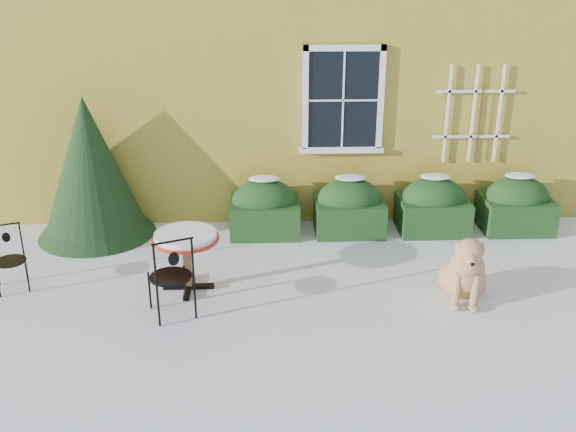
{
  "coord_description": "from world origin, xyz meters",
  "views": [
    {
      "loc": [
        -0.27,
        -6.59,
        3.98
      ],
      "look_at": [
        0.0,
        1.0,
        0.9
      ],
      "focal_mm": 40.0,
      "sensor_mm": 36.0,
      "label": 1
    }
  ],
  "objects_px": {
    "evergreen_shrub": "(92,181)",
    "dog": "(465,272)",
    "bistro_table": "(186,243)",
    "patio_chair_far": "(10,258)",
    "patio_chair_near": "(171,276)"
  },
  "relations": [
    {
      "from": "evergreen_shrub",
      "to": "patio_chair_far",
      "type": "bearing_deg",
      "value": -111.43
    },
    {
      "from": "patio_chair_near",
      "to": "patio_chair_far",
      "type": "bearing_deg",
      "value": -42.04
    },
    {
      "from": "patio_chair_far",
      "to": "patio_chair_near",
      "type": "bearing_deg",
      "value": -41.44
    },
    {
      "from": "bistro_table",
      "to": "patio_chair_near",
      "type": "height_order",
      "value": "patio_chair_near"
    },
    {
      "from": "bistro_table",
      "to": "dog",
      "type": "xyz_separation_m",
      "value": [
        3.44,
        -0.41,
        -0.27
      ]
    },
    {
      "from": "dog",
      "to": "evergreen_shrub",
      "type": "bearing_deg",
      "value": 165.85
    },
    {
      "from": "evergreen_shrub",
      "to": "dog",
      "type": "relative_size",
      "value": 2.12
    },
    {
      "from": "evergreen_shrub",
      "to": "dog",
      "type": "bearing_deg",
      "value": -23.88
    },
    {
      "from": "bistro_table",
      "to": "patio_chair_far",
      "type": "distance_m",
      "value": 2.28
    },
    {
      "from": "patio_chair_far",
      "to": "dog",
      "type": "bearing_deg",
      "value": -27.06
    },
    {
      "from": "patio_chair_near",
      "to": "dog",
      "type": "height_order",
      "value": "patio_chair_near"
    },
    {
      "from": "evergreen_shrub",
      "to": "dog",
      "type": "xyz_separation_m",
      "value": [
        5.04,
        -2.23,
        -0.49
      ]
    },
    {
      "from": "evergreen_shrub",
      "to": "bistro_table",
      "type": "xyz_separation_m",
      "value": [
        1.6,
        -1.83,
        -0.21
      ]
    },
    {
      "from": "evergreen_shrub",
      "to": "dog",
      "type": "height_order",
      "value": "evergreen_shrub"
    },
    {
      "from": "bistro_table",
      "to": "dog",
      "type": "distance_m",
      "value": 3.48
    }
  ]
}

